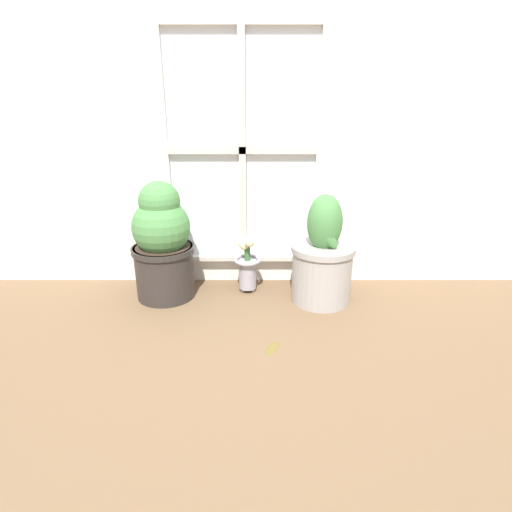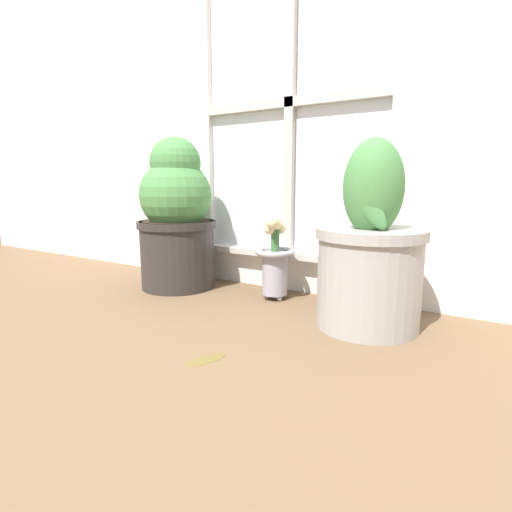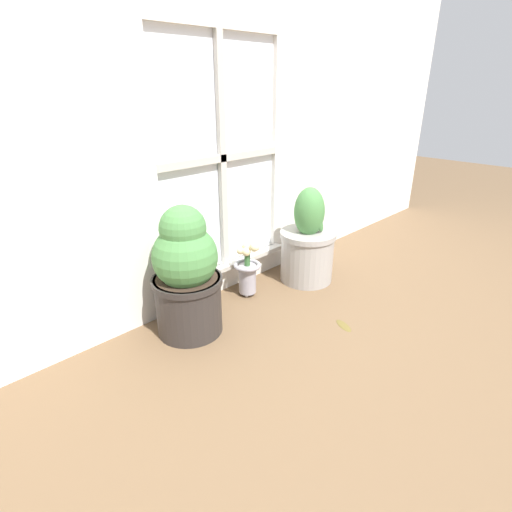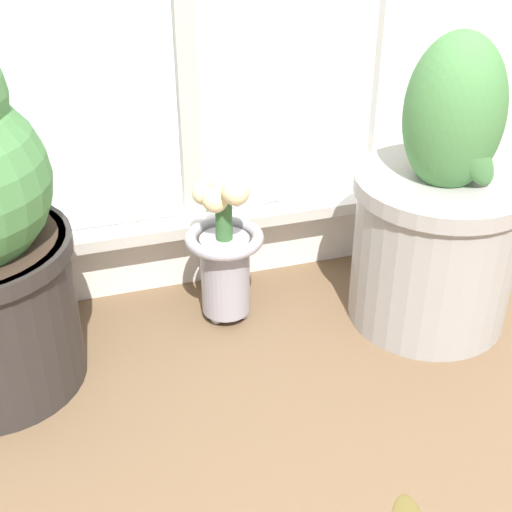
# 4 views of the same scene
# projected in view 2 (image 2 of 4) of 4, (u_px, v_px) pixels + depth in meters

# --- Properties ---
(ground_plane) EXTENTS (10.00, 10.00, 0.00)m
(ground_plane) POSITION_uv_depth(u_px,v_px,m) (164.00, 348.00, 1.03)
(ground_plane) COLOR brown
(potted_plant_left) EXTENTS (0.31, 0.31, 0.60)m
(potted_plant_left) POSITION_uv_depth(u_px,v_px,m) (177.00, 217.00, 1.59)
(potted_plant_left) COLOR #2D2826
(potted_plant_left) RESTS_ON ground_plane
(potted_plant_right) EXTENTS (0.31, 0.31, 0.54)m
(potted_plant_right) POSITION_uv_depth(u_px,v_px,m) (370.00, 255.00, 1.15)
(potted_plant_right) COLOR #9E9993
(potted_plant_right) RESTS_ON ground_plane
(flower_vase) EXTENTS (0.14, 0.14, 0.31)m
(flower_vase) POSITION_uv_depth(u_px,v_px,m) (275.00, 258.00, 1.44)
(flower_vase) COLOR #99939E
(flower_vase) RESTS_ON ground_plane
(fallen_leaf) EXTENTS (0.08, 0.12, 0.01)m
(fallen_leaf) POSITION_uv_depth(u_px,v_px,m) (205.00, 359.00, 0.96)
(fallen_leaf) COLOR brown
(fallen_leaf) RESTS_ON ground_plane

